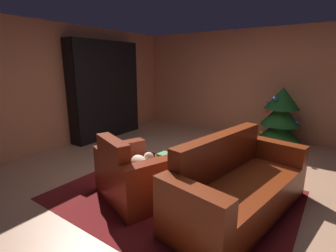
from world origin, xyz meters
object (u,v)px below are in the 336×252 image
Objects in this scene: coffee_table at (170,167)px; armchair_red at (133,177)px; bottle_on_table at (182,159)px; book_stack_on_table at (165,159)px; decorated_tree at (281,117)px; bookshelf_unit at (110,92)px; couch_red at (237,187)px.

armchair_red is at bearing -128.70° from coffee_table.
armchair_red reaches higher than bottle_on_table.
book_stack_on_table is 0.94× the size of bottle_on_table.
bottle_on_table reaches higher than book_stack_on_table.
decorated_tree reaches higher than book_stack_on_table.
bookshelf_unit is 3.36m from bottle_on_table.
coffee_table is 2.59× the size of bottle_on_table.
armchair_red is at bearing -140.63° from bottle_on_table.
decorated_tree is at bearing 74.84° from coffee_table.
decorated_tree reaches higher than couch_red.
book_stack_on_table is (-0.94, -0.14, 0.19)m from couch_red.
decorated_tree is at bearing 92.15° from couch_red.
bottle_on_table is 2.94m from decorated_tree.
couch_red is at bearing -87.85° from decorated_tree.
bottle_on_table is at bearing 15.05° from book_stack_on_table.
armchair_red is 1.85× the size of coffee_table.
bookshelf_unit is 3.83m from decorated_tree.
bookshelf_unit reaches higher than armchair_red.
decorated_tree is (1.09, 3.27, 0.35)m from armchair_red.
bottle_on_table reaches higher than coffee_table.
bookshelf_unit is at bearing 151.22° from coffee_table.
decorated_tree is (0.83, 2.93, 0.15)m from book_stack_on_table.
decorated_tree is at bearing 74.15° from book_stack_on_table.
bookshelf_unit is at bearing 158.61° from couch_red.
book_stack_on_table is at bearing -135.80° from coffee_table.
book_stack_on_table is at bearing -164.95° from bottle_on_table.
book_stack_on_table reaches higher than coffee_table.
armchair_red reaches higher than book_stack_on_table.
coffee_table is 0.23m from bottle_on_table.
couch_red is at bearing 5.78° from coffee_table.
bottle_on_table is (0.49, 0.40, 0.22)m from armchair_red.
bottle_on_table is at bearing -101.90° from decorated_tree.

